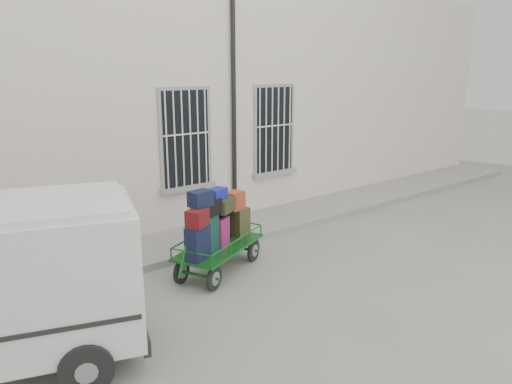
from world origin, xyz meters
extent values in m
plane|color=slate|center=(0.00, 0.00, 0.00)|extent=(80.00, 80.00, 0.00)
cube|color=beige|center=(0.00, 5.50, 3.00)|extent=(24.00, 5.00, 6.00)
cylinder|color=black|center=(0.95, 2.92, 2.80)|extent=(0.11, 0.11, 5.60)
cube|color=black|center=(-0.40, 2.98, 2.25)|extent=(1.20, 0.08, 2.20)
cube|color=gray|center=(-0.40, 2.96, 1.09)|extent=(1.45, 0.22, 0.12)
cube|color=black|center=(2.30, 2.98, 2.25)|extent=(1.20, 0.08, 2.20)
cube|color=gray|center=(2.30, 2.96, 1.09)|extent=(1.45, 0.22, 0.12)
cube|color=gray|center=(0.00, 2.20, 0.07)|extent=(24.00, 1.70, 0.15)
cylinder|color=black|center=(-1.77, -0.13, 0.23)|extent=(0.44, 0.24, 0.46)
cylinder|color=gray|center=(-1.77, -0.13, 0.23)|extent=(0.26, 0.18, 0.25)
cylinder|color=black|center=(-2.06, 0.50, 0.23)|extent=(0.44, 0.24, 0.46)
cylinder|color=gray|center=(-2.06, 0.50, 0.23)|extent=(0.26, 0.18, 0.25)
cylinder|color=black|center=(-0.36, 0.52, 0.23)|extent=(0.44, 0.24, 0.46)
cylinder|color=gray|center=(-0.36, 0.52, 0.23)|extent=(0.26, 0.18, 0.25)
cylinder|color=black|center=(-0.65, 1.15, 0.23)|extent=(0.44, 0.24, 0.46)
cylinder|color=gray|center=(-0.65, 1.15, 0.23)|extent=(0.26, 0.18, 0.25)
cube|color=#13571B|center=(-1.21, 0.51, 0.50)|extent=(2.21, 1.67, 0.05)
cylinder|color=#13571B|center=(-2.33, 0.00, 0.64)|extent=(0.26, 0.14, 0.51)
cube|color=black|center=(-1.89, 0.19, 0.83)|extent=(0.52, 0.42, 0.62)
cube|color=black|center=(-1.89, 0.19, 1.16)|extent=(0.22, 0.20, 0.03)
cube|color=#0D2F2F|center=(-1.51, 0.39, 0.87)|extent=(0.45, 0.36, 0.69)
cube|color=black|center=(-1.51, 0.39, 1.23)|extent=(0.19, 0.16, 0.03)
cube|color=#891954|center=(-1.16, 0.53, 0.80)|extent=(0.39, 0.34, 0.55)
cube|color=black|center=(-1.16, 0.53, 1.09)|extent=(0.17, 0.15, 0.03)
cube|color=black|center=(-0.95, 0.79, 0.85)|extent=(0.43, 0.34, 0.65)
cube|color=black|center=(-0.95, 0.79, 1.19)|extent=(0.18, 0.17, 0.03)
cube|color=#37311B|center=(-0.51, 0.76, 0.81)|extent=(0.39, 0.32, 0.57)
cube|color=black|center=(-0.51, 0.76, 1.11)|extent=(0.18, 0.17, 0.03)
cube|color=#4C0F0F|center=(-1.89, 0.18, 1.29)|extent=(0.49, 0.44, 0.31)
cube|color=black|center=(-1.50, 0.41, 1.36)|extent=(0.58, 0.45, 0.27)
cube|color=#272C16|center=(-1.07, 0.55, 1.30)|extent=(0.57, 0.50, 0.26)
cube|color=maroon|center=(-0.64, 0.77, 1.27)|extent=(0.44, 0.36, 0.36)
cube|color=black|center=(-1.73, 0.32, 1.59)|extent=(0.43, 0.34, 0.28)
cube|color=navy|center=(-1.20, 0.58, 1.54)|extent=(0.46, 0.37, 0.21)
cube|color=black|center=(-3.59, -0.91, 1.55)|extent=(0.48, 1.31, 0.54)
cube|color=black|center=(-3.60, -0.91, 0.42)|extent=(0.67, 1.75, 0.22)
cube|color=white|center=(-3.57, -0.92, 0.65)|extent=(0.16, 0.40, 0.12)
cylinder|color=black|center=(-4.59, -1.53, 0.33)|extent=(0.70, 0.42, 0.67)
cylinder|color=black|center=(-4.01, 0.18, 0.33)|extent=(0.70, 0.42, 0.67)
camera|label=1|loc=(-6.33, -6.94, 3.86)|focal=35.00mm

